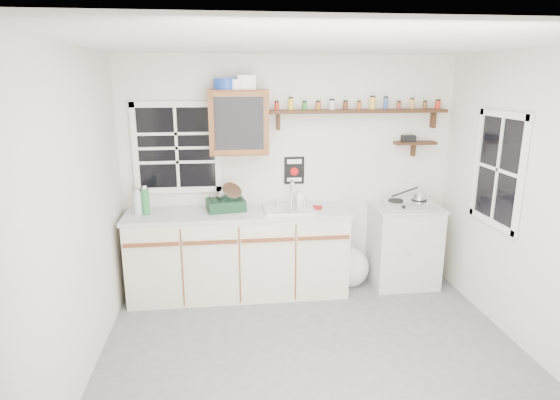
{
  "coord_description": "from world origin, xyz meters",
  "views": [
    {
      "loc": [
        -0.7,
        -3.39,
        2.27
      ],
      "look_at": [
        -0.23,
        0.55,
        1.23
      ],
      "focal_mm": 30.0,
      "sensor_mm": 36.0,
      "label": 1
    }
  ],
  "objects_px": {
    "upper_cabinet": "(239,122)",
    "hotplate": "(407,203)",
    "right_cabinet": "(403,245)",
    "dish_rack": "(227,202)",
    "main_cabinet": "(239,253)",
    "spice_shelf": "(359,110)"
  },
  "relations": [
    {
      "from": "right_cabinet",
      "to": "upper_cabinet",
      "type": "xyz_separation_m",
      "value": [
        -1.8,
        0.12,
        1.37
      ]
    },
    {
      "from": "main_cabinet",
      "to": "dish_rack",
      "type": "relative_size",
      "value": 5.42
    },
    {
      "from": "main_cabinet",
      "to": "upper_cabinet",
      "type": "xyz_separation_m",
      "value": [
        0.03,
        0.14,
        1.36
      ]
    },
    {
      "from": "right_cabinet",
      "to": "main_cabinet",
      "type": "bearing_deg",
      "value": -179.21
    },
    {
      "from": "hotplate",
      "to": "dish_rack",
      "type": "bearing_deg",
      "value": -174.01
    },
    {
      "from": "right_cabinet",
      "to": "hotplate",
      "type": "xyz_separation_m",
      "value": [
        0.0,
        -0.02,
        0.49
      ]
    },
    {
      "from": "upper_cabinet",
      "to": "spice_shelf",
      "type": "xyz_separation_m",
      "value": [
        1.27,
        0.07,
        0.1
      ]
    },
    {
      "from": "main_cabinet",
      "to": "right_cabinet",
      "type": "relative_size",
      "value": 2.54
    },
    {
      "from": "right_cabinet",
      "to": "upper_cabinet",
      "type": "relative_size",
      "value": 1.4
    },
    {
      "from": "spice_shelf",
      "to": "dish_rack",
      "type": "height_order",
      "value": "spice_shelf"
    },
    {
      "from": "main_cabinet",
      "to": "hotplate",
      "type": "height_order",
      "value": "hotplate"
    },
    {
      "from": "dish_rack",
      "to": "upper_cabinet",
      "type": "bearing_deg",
      "value": 22.19
    },
    {
      "from": "right_cabinet",
      "to": "spice_shelf",
      "type": "bearing_deg",
      "value": 160.37
    },
    {
      "from": "upper_cabinet",
      "to": "hotplate",
      "type": "bearing_deg",
      "value": -4.39
    },
    {
      "from": "upper_cabinet",
      "to": "dish_rack",
      "type": "distance_m",
      "value": 0.83
    },
    {
      "from": "right_cabinet",
      "to": "hotplate",
      "type": "relative_size",
      "value": 1.62
    },
    {
      "from": "spice_shelf",
      "to": "hotplate",
      "type": "bearing_deg",
      "value": -21.5
    },
    {
      "from": "dish_rack",
      "to": "hotplate",
      "type": "distance_m",
      "value": 1.94
    },
    {
      "from": "upper_cabinet",
      "to": "hotplate",
      "type": "xyz_separation_m",
      "value": [
        1.8,
        -0.14,
        -0.88
      ]
    },
    {
      "from": "main_cabinet",
      "to": "right_cabinet",
      "type": "xyz_separation_m",
      "value": [
        1.83,
        0.03,
        -0.01
      ]
    },
    {
      "from": "right_cabinet",
      "to": "hotplate",
      "type": "bearing_deg",
      "value": -87.67
    },
    {
      "from": "right_cabinet",
      "to": "dish_rack",
      "type": "xyz_separation_m",
      "value": [
        -1.94,
        0.03,
        0.56
      ]
    }
  ]
}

